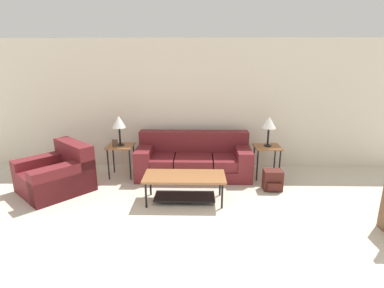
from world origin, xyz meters
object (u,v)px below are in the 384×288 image
armchair (57,175)px  side_table_right (267,150)px  table_lamp_left (119,123)px  side_table_left (121,149)px  backpack (273,180)px  table_lamp_right (269,123)px  coffee_table (185,182)px  couch (194,160)px

armchair → side_table_right: (3.73, 0.67, 0.27)m
side_table_right → table_lamp_left: 2.83m
side_table_left → table_lamp_left: (0.00, -0.00, 0.51)m
side_table_right → backpack: 0.70m
backpack → table_lamp_right: bearing=89.1°
coffee_table → side_table_left: size_ratio=2.05×
couch → table_lamp_right: (1.39, -0.09, 0.77)m
backpack → side_table_right: bearing=89.1°
coffee_table → table_lamp_left: (-1.26, 1.06, 0.73)m
coffee_table → backpack: size_ratio=3.60×
table_lamp_left → couch: bearing=3.6°
side_table_left → couch: bearing=3.6°
couch → side_table_right: 1.42m
table_lamp_right → table_lamp_left: bearing=180.0°
coffee_table → side_table_left: (-1.26, 1.06, 0.22)m
side_table_left → table_lamp_right: table_lamp_right is taller
armchair → side_table_right: size_ratio=2.29×
table_lamp_right → backpack: 1.06m
side_table_right → backpack: side_table_right is taller
table_lamp_left → table_lamp_right: 2.79m
coffee_table → side_table_right: (1.52, 1.06, 0.22)m
table_lamp_left → backpack: 2.97m
table_lamp_right → coffee_table: bearing=-145.1°
side_table_right → table_lamp_left: bearing=-180.0°
couch → side_table_left: couch is taller
couch → table_lamp_right: size_ratio=3.83×
side_table_right → table_lamp_right: size_ratio=1.10×
armchair → side_table_left: (0.95, 0.67, 0.27)m
couch → table_lamp_left: size_ratio=3.83×
table_lamp_left → backpack: bearing=-11.9°
side_table_left → side_table_right: size_ratio=1.00×
coffee_table → table_lamp_right: (1.52, 1.06, 0.73)m
coffee_table → armchair: bearing=170.0°
table_lamp_left → backpack: table_lamp_left is taller
couch → coffee_table: (-0.13, -1.15, 0.03)m
coffee_table → side_table_right: size_ratio=2.05×
armchair → backpack: bearing=1.3°
couch → table_lamp_right: bearing=-3.6°
coffee_table → side_table_right: side_table_right is taller
side_table_left → side_table_right: (2.79, 0.00, 0.00)m
armchair → table_lamp_left: (0.95, 0.67, 0.78)m
armchair → coffee_table: armchair is taller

